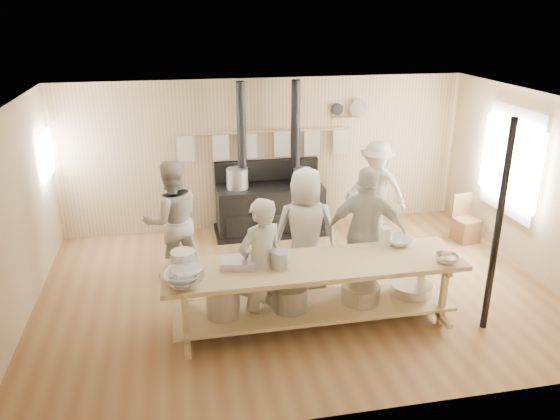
{
  "coord_description": "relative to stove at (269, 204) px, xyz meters",
  "views": [
    {
      "loc": [
        -1.54,
        -6.55,
        3.72
      ],
      "look_at": [
        -0.2,
        0.2,
        1.13
      ],
      "focal_mm": 35.0,
      "sensor_mm": 36.0,
      "label": 1
    }
  ],
  "objects": [
    {
      "name": "support_post",
      "position": [
        2.06,
        -3.47,
        0.78
      ],
      "size": [
        0.08,
        0.08,
        2.6
      ],
      "primitive_type": "cylinder",
      "color": "black",
      "rests_on": "ground"
    },
    {
      "name": "stove",
      "position": [
        0.0,
        0.0,
        0.0
      ],
      "size": [
        1.9,
        0.75,
        2.6
      ],
      "color": "black",
      "rests_on": "ground"
    },
    {
      "name": "ground",
      "position": [
        0.01,
        -2.12,
        -0.52
      ],
      "size": [
        7.0,
        7.0,
        0.0
      ],
      "primitive_type": "plane",
      "color": "brown",
      "rests_on": "ground"
    },
    {
      "name": "mixing_bowl_large",
      "position": [
        -1.49,
        -3.09,
        0.39
      ],
      "size": [
        0.5,
        0.5,
        0.12
      ],
      "primitive_type": "cylinder",
      "rotation": [
        0.0,
        0.0,
        0.42
      ],
      "color": "silver",
      "rests_on": "prep_table"
    },
    {
      "name": "back_wall_shelf",
      "position": [
        1.47,
        0.32,
        1.48
      ],
      "size": [
        0.63,
        0.14,
        0.32
      ],
      "color": "tan",
      "rests_on": "ground"
    },
    {
      "name": "chair",
      "position": [
        3.15,
        -0.99,
        -0.29
      ],
      "size": [
        0.42,
        0.42,
        0.78
      ],
      "rotation": [
        0.0,
        0.0,
        0.17
      ],
      "color": "brown",
      "rests_on": "ground"
    },
    {
      "name": "cook_right",
      "position": [
        0.88,
        -2.37,
        0.38
      ],
      "size": [
        1.14,
        0.75,
        1.8
      ],
      "primitive_type": "imported",
      "rotation": [
        0.0,
        0.0,
        2.82
      ],
      "color": "#A7A394",
      "rests_on": "ground"
    },
    {
      "name": "cook_by_window",
      "position": [
        1.78,
        -0.35,
        0.29
      ],
      "size": [
        1.2,
        1.11,
        1.62
      ],
      "primitive_type": "imported",
      "rotation": [
        0.0,
        0.0,
        -0.66
      ],
      "color": "#A7A394",
      "rests_on": "ground"
    },
    {
      "name": "bowl_white_a",
      "position": [
        -1.54,
        -3.14,
        0.38
      ],
      "size": [
        0.47,
        0.47,
        0.1
      ],
      "primitive_type": "imported",
      "rotation": [
        0.0,
        0.0,
        -0.17
      ],
      "color": "white",
      "rests_on": "prep_table"
    },
    {
      "name": "cook_far_left",
      "position": [
        -0.63,
        -2.94,
        0.32
      ],
      "size": [
        0.73,
        0.62,
        1.68
      ],
      "primitive_type": "imported",
      "rotation": [
        0.0,
        0.0,
        3.56
      ],
      "color": "#A7A394",
      "rests_on": "ground"
    },
    {
      "name": "roasting_pan",
      "position": [
        -0.89,
        -2.94,
        0.37
      ],
      "size": [
        0.46,
        0.35,
        0.09
      ],
      "primitive_type": "cube",
      "rotation": [
        0.0,
        0.0,
        -0.22
      ],
      "color": "#B2B2B7",
      "rests_on": "prep_table"
    },
    {
      "name": "cook_center",
      "position": [
        0.12,
        -2.11,
        0.35
      ],
      "size": [
        0.93,
        0.68,
        1.75
      ],
      "primitive_type": "imported",
      "rotation": [
        0.0,
        0.0,
        2.99
      ],
      "color": "#A7A394",
      "rests_on": "ground"
    },
    {
      "name": "left_opening",
      "position": [
        -3.44,
        -0.12,
        1.08
      ],
      "size": [
        0.0,
        0.9,
        0.9
      ],
      "color": "white",
      "rests_on": "ground"
    },
    {
      "name": "bowl_white_b",
      "position": [
        1.2,
        -2.69,
        0.37
      ],
      "size": [
        0.44,
        0.44,
        0.09
      ],
      "primitive_type": "imported",
      "rotation": [
        0.0,
        0.0,
        1.86
      ],
      "color": "white",
      "rests_on": "prep_table"
    },
    {
      "name": "deep_bowl_enamel",
      "position": [
        -1.52,
        -2.78,
        0.42
      ],
      "size": [
        0.37,
        0.37,
        0.18
      ],
      "primitive_type": "cylinder",
      "rotation": [
        0.0,
        0.0,
        -0.35
      ],
      "color": "white",
      "rests_on": "prep_table"
    },
    {
      "name": "room_shell",
      "position": [
        0.01,
        -2.12,
        1.1
      ],
      "size": [
        7.0,
        7.0,
        7.0
      ],
      "color": "tan",
      "rests_on": "ground"
    },
    {
      "name": "prep_table",
      "position": [
        -0.0,
        -3.02,
        -0.0
      ],
      "size": [
        3.6,
        0.9,
        0.85
      ],
      "color": "tan",
      "rests_on": "ground"
    },
    {
      "name": "bucket_galv",
      "position": [
        -0.42,
        -3.05,
        0.43
      ],
      "size": [
        0.26,
        0.26,
        0.21
      ],
      "primitive_type": "cylinder",
      "rotation": [
        0.0,
        0.0,
        -0.21
      ],
      "color": "gray",
      "rests_on": "prep_table"
    },
    {
      "name": "bowl_steel_a",
      "position": [
        -1.54,
        -3.33,
        0.38
      ],
      "size": [
        0.46,
        0.46,
        0.1
      ],
      "primitive_type": "imported",
      "rotation": [
        0.0,
        0.0,
        0.75
      ],
      "color": "silver",
      "rests_on": "prep_table"
    },
    {
      "name": "cook_left",
      "position": [
        -1.64,
        -1.37,
        0.36
      ],
      "size": [
        0.98,
        0.84,
        1.76
      ],
      "primitive_type": "imported",
      "rotation": [
        0.0,
        0.0,
        3.37
      ],
      "color": "#A7A394",
      "rests_on": "ground"
    },
    {
      "name": "towel_rail",
      "position": [
        0.01,
        0.28,
        1.04
      ],
      "size": [
        3.0,
        0.04,
        0.47
      ],
      "color": "tan",
      "rests_on": "ground"
    },
    {
      "name": "bowl_steel_b",
      "position": [
        1.56,
        -3.3,
        0.37
      ],
      "size": [
        0.4,
        0.4,
        0.09
      ],
      "primitive_type": "imported",
      "rotation": [
        0.0,
        0.0,
        3.78
      ],
      "color": "silver",
      "rests_on": "prep_table"
    },
    {
      "name": "window_right",
      "position": [
        3.48,
        -1.52,
        0.98
      ],
      "size": [
        0.09,
        1.5,
        1.65
      ],
      "color": "beige",
      "rests_on": "ground"
    },
    {
      "name": "pitcher",
      "position": [
        1.03,
        -2.69,
        0.45
      ],
      "size": [
        0.16,
        0.16,
        0.24
      ],
      "primitive_type": "cylinder",
      "rotation": [
        0.0,
        0.0,
        0.03
      ],
      "color": "white",
      "rests_on": "prep_table"
    }
  ]
}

